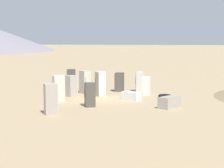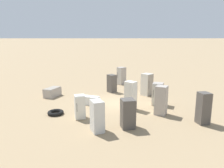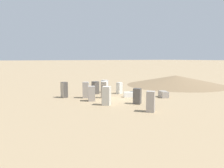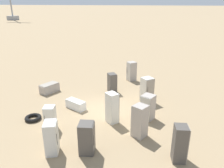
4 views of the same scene
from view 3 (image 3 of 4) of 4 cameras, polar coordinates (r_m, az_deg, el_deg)
The scene contains 15 objects.
ground_plane at distance 24.46m, azimuth 1.48°, elevation -4.04°, with size 1000.00×1000.00×0.00m, color #9E8460.
dirt_mound at distance 38.98m, azimuth 16.33°, elevation 0.95°, with size 16.74×16.74×1.66m.
discarded_fridge_0 at distance 26.41m, azimuth 13.28°, elevation -2.62°, with size 1.30×1.67×0.73m.
discarded_fridge_1 at distance 19.01m, azimuth 10.06°, elevation -4.52°, with size 0.99×0.98×1.79m.
discarded_fridge_2 at distance 25.40m, azimuth -6.86°, elevation -1.56°, with size 0.94×0.92×1.86m.
discarded_fridge_3 at distance 26.06m, azimuth -12.37°, elevation -1.50°, with size 0.73×0.74×1.82m.
discarded_fridge_4 at distance 23.53m, azimuth -5.35°, elevation -2.50°, with size 0.94×0.98×1.62m.
discarded_fridge_5 at distance 21.38m, azimuth -1.47°, elevation -3.09°, with size 1.06×1.07×1.85m.
discarded_fridge_6 at distance 25.24m, azimuth -2.08°, elevation -1.49°, with size 0.90×0.90×1.92m.
discarded_fridge_7 at distance 29.37m, azimuth -1.94°, elevation -0.58°, with size 0.83×0.94×1.68m.
discarded_fridge_8 at distance 25.97m, azimuth 4.73°, elevation -2.75°, with size 1.60×1.14×0.61m.
discarded_fridge_9 at distance 22.10m, azimuth 6.59°, elevation -3.17°, with size 0.92×0.94×1.58m.
discarded_fridge_10 at distance 28.21m, azimuth -4.37°, elevation -0.96°, with size 0.84×0.85×1.61m.
discarded_fridge_11 at distance 28.39m, azimuth 1.93°, elevation -1.05°, with size 0.74×0.75×1.46m.
scrap_tire at distance 28.84m, azimuth 5.47°, elevation -2.19°, with size 1.02×1.02×0.23m.
Camera 3 is at (12.98, 20.22, 4.57)m, focal length 35.00 mm.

